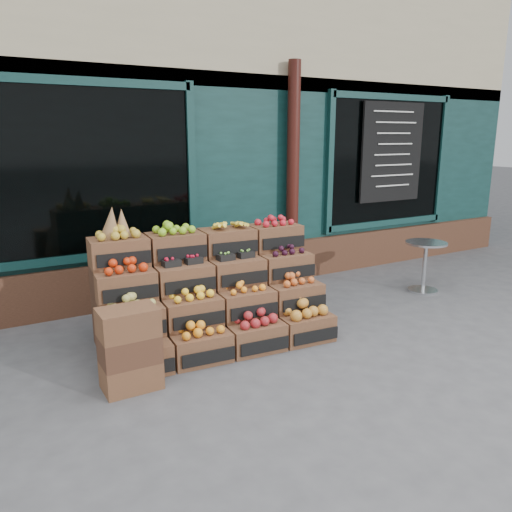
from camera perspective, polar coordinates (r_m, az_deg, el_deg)
ground at (r=5.45m, az=5.59°, el=-9.98°), size 60.00×60.00×0.00m
shop_facade at (r=9.62m, az=-12.59°, el=14.63°), size 12.00×6.24×4.80m
crate_display at (r=5.45m, az=-5.24°, el=-4.82°), size 2.47×1.34×1.49m
spare_crates at (r=4.55m, az=-14.24°, el=-10.25°), size 0.49×0.34×0.74m
bistro_table at (r=7.45m, az=18.74°, el=-0.51°), size 0.57×0.57×0.72m
shopkeeper at (r=6.84m, az=-21.54°, el=3.18°), size 0.87×0.69×2.10m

